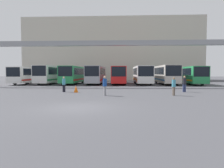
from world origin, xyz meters
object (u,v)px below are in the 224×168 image
at_px(bus_slot_1, 51,74).
at_px(pedestrian_near_center, 174,86).
at_px(bus_slot_2, 73,74).
at_px(bus_slot_4, 119,74).
at_px(bus_slot_5, 142,74).
at_px(bus_slot_6, 166,74).
at_px(bus_slot_7, 189,74).
at_px(pedestrian_near_left, 184,83).
at_px(pedestrian_far_center, 105,85).
at_px(bus_slot_0, 29,74).
at_px(traffic_cone, 76,89).
at_px(bus_slot_3, 96,74).
at_px(pedestrian_mid_right, 64,84).

relative_size(bus_slot_1, pedestrian_near_center, 6.52).
height_order(bus_slot_2, pedestrian_near_center, bus_slot_2).
distance_m(bus_slot_4, bus_slot_5, 4.15).
distance_m(bus_slot_6, pedestrian_near_center, 18.37).
relative_size(bus_slot_2, bus_slot_7, 0.94).
height_order(bus_slot_5, pedestrian_near_left, bus_slot_5).
relative_size(bus_slot_6, pedestrian_far_center, 6.35).
bearing_deg(bus_slot_4, bus_slot_0, -178.20).
bearing_deg(pedestrian_near_left, bus_slot_6, 94.43).
bearing_deg(traffic_cone, bus_slot_3, 89.66).
relative_size(bus_slot_5, bus_slot_7, 1.06).
relative_size(bus_slot_2, pedestrian_far_center, 6.10).
height_order(bus_slot_1, bus_slot_4, bus_slot_1).
xyz_separation_m(bus_slot_1, pedestrian_near_left, (19.49, -14.47, -0.97)).
distance_m(bus_slot_3, bus_slot_7, 16.58).
height_order(bus_slot_0, traffic_cone, bus_slot_0).
relative_size(bus_slot_2, bus_slot_5, 0.89).
relative_size(bus_slot_5, pedestrian_mid_right, 7.39).
height_order(bus_slot_0, pedestrian_near_left, bus_slot_0).
distance_m(bus_slot_3, bus_slot_4, 4.18).
bearing_deg(bus_slot_0, bus_slot_2, -2.00).
height_order(bus_slot_6, pedestrian_near_center, bus_slot_6).
xyz_separation_m(bus_slot_4, pedestrian_near_left, (7.05, -15.31, -0.87)).
height_order(bus_slot_1, pedestrian_near_left, bus_slot_1).
relative_size(bus_slot_4, pedestrian_far_center, 7.04).
relative_size(bus_slot_7, pedestrian_far_center, 6.51).
xyz_separation_m(bus_slot_4, bus_slot_5, (4.14, -0.13, 0.04)).
bearing_deg(pedestrian_far_center, bus_slot_1, 13.91).
bearing_deg(bus_slot_4, pedestrian_mid_right, -109.46).
height_order(bus_slot_4, bus_slot_5, bus_slot_5).
distance_m(bus_slot_0, pedestrian_far_center, 24.18).
bearing_deg(bus_slot_0, pedestrian_far_center, -49.94).
distance_m(pedestrian_far_center, pedestrian_mid_right, 5.56).
xyz_separation_m(pedestrian_far_center, traffic_cone, (-3.22, 2.72, -0.56)).
bearing_deg(bus_slot_3, bus_slot_1, -177.99).
distance_m(bus_slot_0, pedestrian_near_center, 28.27).
bearing_deg(bus_slot_6, bus_slot_2, -179.26).
relative_size(bus_slot_1, bus_slot_4, 0.86).
bearing_deg(bus_slot_2, bus_slot_0, 178.00).
bearing_deg(traffic_cone, bus_slot_4, 75.43).
height_order(bus_slot_3, pedestrian_mid_right, bus_slot_3).
bearing_deg(pedestrian_near_left, bus_slot_1, 152.61).
bearing_deg(bus_slot_2, pedestrian_near_center, -53.13).
bearing_deg(bus_slot_6, pedestrian_mid_right, -132.27).
distance_m(bus_slot_5, traffic_cone, 18.27).
xyz_separation_m(bus_slot_7, pedestrian_near_center, (-7.33, -18.20, -0.90)).
relative_size(pedestrian_near_center, pedestrian_mid_right, 1.00).
distance_m(bus_slot_1, bus_slot_2, 4.14).
bearing_deg(pedestrian_mid_right, pedestrian_far_center, -13.22).
relative_size(bus_slot_0, bus_slot_1, 1.06).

